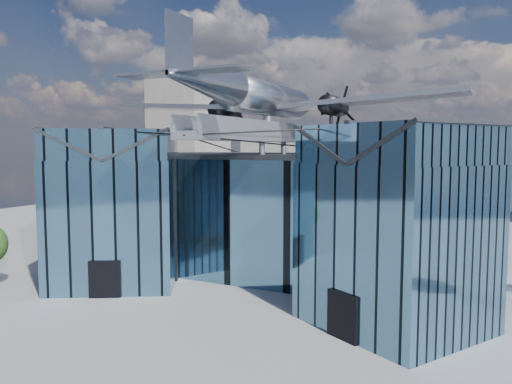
% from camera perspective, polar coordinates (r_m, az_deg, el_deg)
% --- Properties ---
extents(ground_plane, '(120.00, 120.00, 0.00)m').
position_cam_1_polar(ground_plane, '(35.69, -1.46, -11.86)').
color(ground_plane, gray).
extents(museum, '(32.88, 24.50, 17.60)m').
position_cam_1_polar(museum, '(39.66, 2.46, -1.95)').
color(museum, teal).
rests_on(museum, ground).
extents(bg_towers, '(77.00, 24.50, 26.00)m').
position_cam_1_polar(bg_towers, '(81.94, 16.28, 4.66)').
color(bg_towers, slate).
rests_on(bg_towers, ground).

